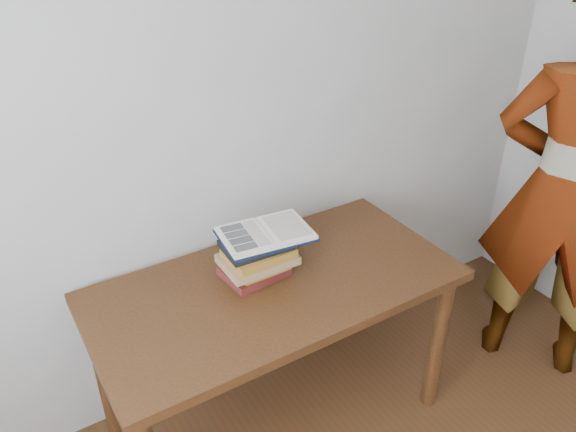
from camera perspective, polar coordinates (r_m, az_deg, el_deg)
desk at (r=2.08m, az=-1.26°, el=-8.91°), size 1.32×0.66×0.71m
book_stack at (r=2.01m, az=-3.16°, el=-4.38°), size 0.26×0.21×0.15m
open_book at (r=1.99m, az=-2.28°, el=-1.80°), size 0.34×0.26×0.03m
reader at (r=2.53m, az=26.55°, el=2.19°), size 0.71×0.75×1.73m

